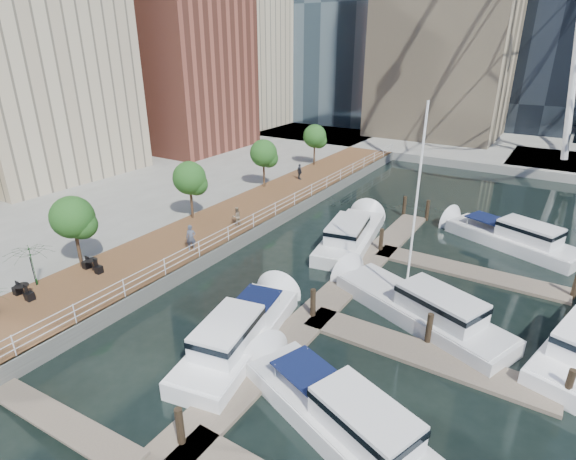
# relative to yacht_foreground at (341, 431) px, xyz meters

# --- Properties ---
(ground) EXTENTS (520.00, 520.00, 0.00)m
(ground) POSITION_rel_yacht_foreground_xyz_m (-7.75, -1.79, 0.00)
(ground) COLOR black
(ground) RESTS_ON ground
(boardwalk) EXTENTS (6.00, 60.00, 1.00)m
(boardwalk) POSITION_rel_yacht_foreground_xyz_m (-16.75, 13.21, 0.50)
(boardwalk) COLOR brown
(boardwalk) RESTS_ON ground
(seawall) EXTENTS (0.25, 60.00, 1.00)m
(seawall) POSITION_rel_yacht_foreground_xyz_m (-13.75, 13.21, 0.50)
(seawall) COLOR #595954
(seawall) RESTS_ON ground
(land_inland) EXTENTS (48.00, 90.00, 1.00)m
(land_inland) POSITION_rel_yacht_foreground_xyz_m (-43.75, 13.21, 0.50)
(land_inland) COLOR gray
(land_inland) RESTS_ON ground
(land_far) EXTENTS (200.00, 114.00, 1.00)m
(land_far) POSITION_rel_yacht_foreground_xyz_m (-7.75, 100.21, 0.50)
(land_far) COLOR gray
(land_far) RESTS_ON ground
(pier) EXTENTS (14.00, 12.00, 1.00)m
(pier) POSITION_rel_yacht_foreground_xyz_m (6.25, 50.21, 0.50)
(pier) COLOR gray
(pier) RESTS_ON ground
(railing) EXTENTS (0.10, 60.00, 1.05)m
(railing) POSITION_rel_yacht_foreground_xyz_m (-13.85, 13.21, 1.52)
(railing) COLOR white
(railing) RESTS_ON boardwalk
(floating_docks) EXTENTS (16.00, 34.00, 2.60)m
(floating_docks) POSITION_rel_yacht_foreground_xyz_m (0.21, 8.19, 0.49)
(floating_docks) COLOR #6D6051
(floating_docks) RESTS_ON ground
(midrise_condos) EXTENTS (19.00, 67.00, 28.00)m
(midrise_condos) POSITION_rel_yacht_foreground_xyz_m (-41.32, 25.03, 13.42)
(midrise_condos) COLOR #BCAD8E
(midrise_condos) RESTS_ON ground
(street_trees) EXTENTS (2.60, 42.60, 4.60)m
(street_trees) POSITION_rel_yacht_foreground_xyz_m (-19.15, 12.21, 4.29)
(street_trees) COLOR #3F2B1C
(street_trees) RESTS_ON ground
(yacht_foreground) EXTENTS (10.55, 6.17, 2.15)m
(yacht_foreground) POSITION_rel_yacht_foreground_xyz_m (0.00, 0.00, 0.00)
(yacht_foreground) COLOR silver
(yacht_foreground) RESTS_ON ground
(pedestrian_near) EXTENTS (0.78, 0.75, 1.80)m
(pedestrian_near) POSITION_rel_yacht_foreground_xyz_m (-14.97, 7.68, 1.90)
(pedestrian_near) COLOR #474E5F
(pedestrian_near) RESTS_ON boardwalk
(pedestrian_mid) EXTENTS (0.79, 0.88, 1.48)m
(pedestrian_mid) POSITION_rel_yacht_foreground_xyz_m (-15.17, 12.83, 1.74)
(pedestrian_mid) COLOR #7F6D58
(pedestrian_mid) RESTS_ON boardwalk
(pedestrian_far) EXTENTS (1.00, 0.85, 1.61)m
(pedestrian_far) POSITION_rel_yacht_foreground_xyz_m (-17.52, 26.19, 1.81)
(pedestrian_far) COLOR #30333C
(pedestrian_far) RESTS_ON boardwalk
(moored_yachts) EXTENTS (20.81, 37.90, 11.50)m
(moored_yachts) POSITION_rel_yacht_foreground_xyz_m (0.03, 9.56, 0.00)
(moored_yachts) COLOR silver
(moored_yachts) RESTS_ON ground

